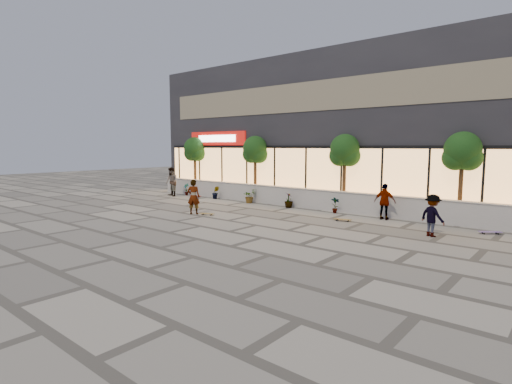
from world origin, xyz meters
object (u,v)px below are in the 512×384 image
Objects in this scene: tree_midwest at (255,151)px; skateboard_right_far at (490,232)px; skateboard_right_near at (343,219)px; skateboard_center at (207,214)px; tree_mideast at (345,152)px; skateboard_left at (196,196)px; tree_west at (195,151)px; tree_east at (462,153)px; skater_left at (171,182)px; skater_center at (194,197)px; skater_right_near at (385,202)px; skater_right_far at (433,216)px.

tree_midwest reaches higher than skateboard_right_far.
skateboard_center is at bearing -165.84° from skateboard_right_near.
tree_mideast is 4.67× the size of skateboard_left.
tree_midwest reaches higher than skateboard_left.
skateboard_center is at bearing -38.20° from tree_west.
tree_west and tree_midwest have the same top height.
skateboard_right_near is (1.49, -2.92, -2.91)m from tree_mideast.
skateboard_left is (-9.80, -1.50, -2.90)m from tree_mideast.
skateboard_right_near is at bearing 156.23° from skateboard_right_far.
tree_mideast reaches higher than skateboard_left.
tree_west is 11.50m from tree_mideast.
tree_mideast is 5.50m from tree_east.
tree_mideast is at bearing -3.00° from skateboard_left.
skater_left reaches higher than skateboard_right_far.
skater_right_near is at bearing 178.10° from skater_center.
tree_mideast reaches higher than skater_right_near.
skateboard_left is (1.70, -1.50, -2.90)m from tree_west.
skateboard_left is (-3.80, -1.50, -2.90)m from tree_midwest.
skater_left is at bearing 145.20° from skateboard_right_far.
skater_left is at bearing -158.02° from tree_midwest.
tree_mideast is 5.23× the size of skateboard_center.
tree_mideast is 6.83m from skater_right_far.
skateboard_right_near is (-1.27, -1.52, -0.74)m from skater_right_near.
skater_left is 2.44× the size of skateboard_right_far.
skater_center reaches higher than skater_right_near.
tree_west is 1.00× the size of tree_east.
skateboard_left reaches higher than skateboard_center.
skateboard_right_far is (18.38, 0.47, -0.87)m from skater_left.
tree_mideast is at bearing 34.31° from skateboard_center.
tree_west is at bearing 14.55° from skater_right_far.
skater_left is (-5.39, -2.17, -2.03)m from tree_midwest.
tree_midwest is at bearing 9.16° from skater_right_far.
skater_right_far is 15.37m from skateboard_left.
skateboard_right_near is 5.64m from skateboard_right_far.
tree_midwest is 4.82× the size of skateboard_right_near.
skateboard_left is at bearing 123.95° from skateboard_center.
skater_right_far reaches higher than skateboard_left.
skater_center is at bearing 39.16° from skater_right_far.
tree_west is 5.23× the size of skateboard_center.
skater_right_near is 1.95× the size of skateboard_left.
skater_center is 7.15m from skateboard_right_near.
tree_midwest is 9.13m from skater_right_near.
tree_mideast is 2.30× the size of skater_center.
tree_west is at bearing 105.09° from skater_left.
tree_east is 2.05× the size of skater_left.
skateboard_right_near is (-3.93, 0.60, -0.70)m from skater_right_far.
skater_center is at bearing -18.00° from skater_left.
tree_mideast reaches higher than skateboard_center.
tree_midwest is at bearing 88.08° from skateboard_center.
tree_west is at bearing 138.47° from skateboard_right_far.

